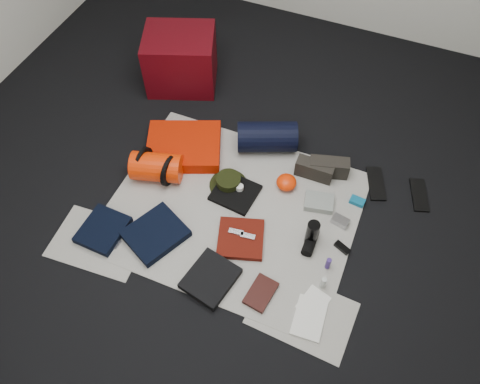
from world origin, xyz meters
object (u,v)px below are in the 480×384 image
at_px(sleeping_pad, 184,146).
at_px(stuff_sack, 157,167).
at_px(water_bottle, 312,233).
at_px(navy_duffel, 267,137).
at_px(red_cabinet, 181,60).
at_px(compact_camera, 340,221).
at_px(paperback_book, 261,293).

bearing_deg(sleeping_pad, stuff_sack, -103.36).
bearing_deg(water_bottle, sleeping_pad, 161.23).
xyz_separation_m(stuff_sack, navy_duffel, (0.61, 0.54, 0.01)).
distance_m(red_cabinet, compact_camera, 1.77).
height_order(red_cabinet, stuff_sack, red_cabinet).
height_order(sleeping_pad, compact_camera, sleeping_pad).
xyz_separation_m(water_bottle, compact_camera, (0.14, 0.20, -0.08)).
bearing_deg(stuff_sack, sleeping_pad, 76.64).
distance_m(navy_duffel, water_bottle, 0.82).
relative_size(navy_duffel, water_bottle, 2.13).
xyz_separation_m(navy_duffel, compact_camera, (0.67, -0.42, -0.09)).
distance_m(red_cabinet, sleeping_pad, 0.77).
height_order(red_cabinet, navy_duffel, red_cabinet).
bearing_deg(compact_camera, water_bottle, -112.62).
bearing_deg(navy_duffel, compact_camera, -55.25).
bearing_deg(compact_camera, paperback_book, -102.89).
bearing_deg(red_cabinet, sleeping_pad, -83.67).
height_order(water_bottle, paperback_book, water_bottle).
distance_m(red_cabinet, stuff_sack, 0.99).
bearing_deg(stuff_sack, compact_camera, 5.06).
relative_size(red_cabinet, paperback_book, 2.51).
xyz_separation_m(sleeping_pad, stuff_sack, (-0.07, -0.28, 0.05)).
distance_m(stuff_sack, paperback_book, 1.12).
xyz_separation_m(navy_duffel, water_bottle, (0.54, -0.63, -0.01)).
bearing_deg(sleeping_pad, navy_duffel, 25.83).
relative_size(water_bottle, paperback_book, 0.94).
bearing_deg(compact_camera, red_cabinet, 163.54).
bearing_deg(paperback_book, sleeping_pad, 146.29).
distance_m(sleeping_pad, navy_duffel, 0.60).
relative_size(water_bottle, compact_camera, 1.81).
xyz_separation_m(red_cabinet, paperback_book, (1.25, -1.49, -0.20)).
distance_m(stuff_sack, compact_camera, 1.29).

